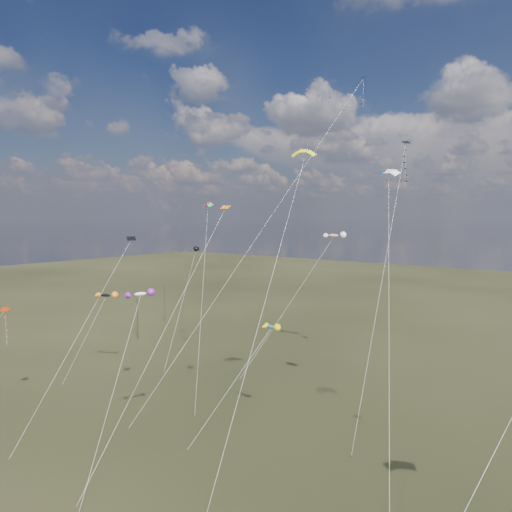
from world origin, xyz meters
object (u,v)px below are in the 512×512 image
Objects in this scene: utility_pole_near at (138,318)px; novelty_black_orange at (106,295)px; diamond_black_high at (403,177)px; parafoil_yellow at (303,153)px; utility_pole_far at (165,303)px.

novelty_black_orange is at bearing -52.01° from utility_pole_near.
utility_pole_near is at bearing 127.99° from novelty_black_orange.
novelty_black_orange is at bearing -155.43° from diamond_black_high.
diamond_black_high reaches higher than novelty_black_orange.
novelty_black_orange reaches higher than utility_pole_near.
parafoil_yellow is 2.50× the size of novelty_black_orange.
utility_pole_near is at bearing 163.02° from parafoil_yellow.
diamond_black_high is at bearing 3.00° from utility_pole_near.
novelty_black_orange is (11.74, -15.03, 7.80)m from utility_pole_near.
diamond_black_high is 1.08× the size of parafoil_yellow.
novelty_black_orange is at bearing -178.19° from parafoil_yellow.
parafoil_yellow is at bearing -16.98° from utility_pole_near.
utility_pole_near is 20.61m from novelty_black_orange.
utility_pole_far is at bearing 168.99° from diamond_black_high.
novelty_black_orange is at bearing -55.78° from utility_pole_far.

